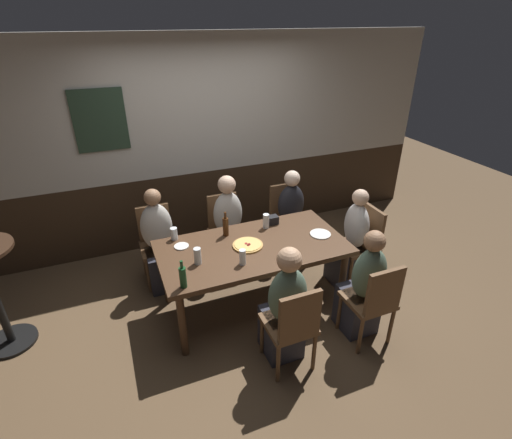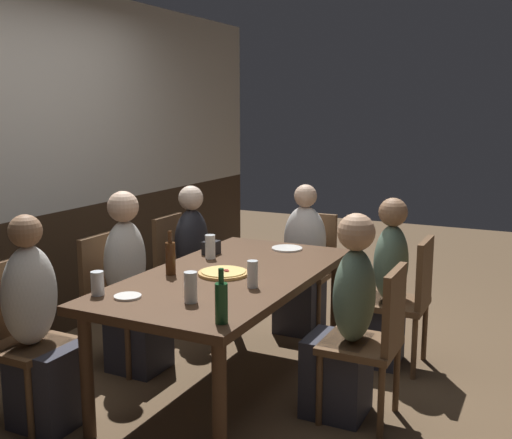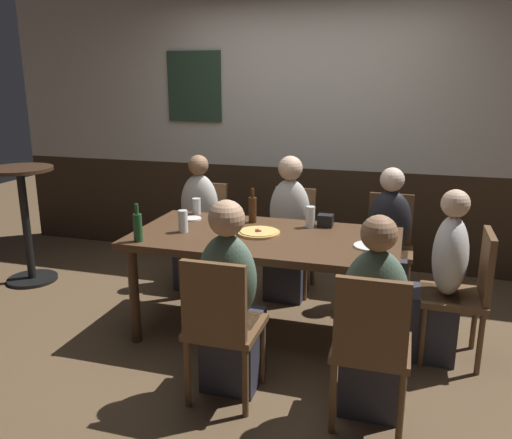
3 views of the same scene
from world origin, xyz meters
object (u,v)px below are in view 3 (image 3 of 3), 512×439
Objects in this scene: chair_left_far at (205,226)px; plate_white_large at (370,246)px; beer_glass_tall at (183,223)px; condiment_caddy at (325,221)px; person_right_far at (387,250)px; person_mid_far at (288,238)px; dining_table at (265,245)px; person_head_east at (439,289)px; beer_bottle_green at (138,227)px; pint_glass_amber at (225,234)px; chair_right_near at (371,343)px; chair_head_east at (466,289)px; chair_mid_near at (221,322)px; plate_white_small at (192,219)px; pint_glass_pale at (310,218)px; person_right_near at (373,332)px; chair_right_far at (388,242)px; person_left_far at (198,232)px; pizza at (259,232)px; side_bar_table at (25,216)px; beer_bottle_brown at (253,209)px; person_mid_near at (231,311)px; chair_mid_far at (292,233)px; pint_glass_stout at (196,207)px.

chair_left_far is 1.83m from plate_white_large.
beer_glass_tall is 1.44× the size of condiment_caddy.
person_mid_far is (-0.81, 0.00, 0.03)m from person_right_far.
dining_table is 1.62× the size of person_head_east.
beer_bottle_green reaches higher than dining_table.
pint_glass_amber is (0.61, -1.15, 0.31)m from chair_left_far.
chair_right_near is 1.00× the size of chair_head_east.
chair_mid_near is 6.16× the size of plate_white_small.
pint_glass_pale is at bearing -59.01° from person_mid_far.
beer_glass_tall is (0.24, -0.98, 0.31)m from chair_left_far.
person_right_far is at bearing 18.19° from plate_white_small.
person_head_east is (0.36, 0.73, -0.00)m from person_right_near.
chair_right_far is at bearing 90.00° from person_right_near.
person_left_far is 1.75m from plate_white_large.
beer_bottle_green is (-1.58, 0.35, 0.36)m from person_right_near.
chair_mid_near is 0.74× the size of person_mid_far.
chair_mid_near is at bearing -87.01° from pizza.
person_head_east is (1.99, -0.73, -0.01)m from person_left_far.
person_right_far reaches higher than pint_glass_amber.
chair_right_near is 0.84× the size of side_bar_table.
beer_bottle_brown is (0.02, 0.55, 0.04)m from pint_glass_amber.
beer_bottle_brown is (-0.18, 1.03, 0.35)m from person_mid_near.
dining_table is 0.35m from pint_glass_amber.
pint_glass_pale is (0.27, 1.02, 0.32)m from person_mid_near.
pizza reaches higher than dining_table.
pizza is at bearing -93.09° from chair_mid_far.
person_right_near is at bearing -40.76° from pizza.
chair_left_far is 1.19m from pizza.
pint_glass_amber is at bearing -99.93° from chair_mid_far.
side_bar_table reaches higher than chair_mid_far.
beer_bottle_green is (-1.58, -1.11, 0.37)m from person_right_far.
chair_mid_near is 6.88× the size of pint_glass_stout.
beer_glass_tall is (-0.53, -0.11, 0.06)m from pizza.
person_head_east is (0.36, 0.89, -0.02)m from chair_right_near.
chair_right_near reaches higher than plate_white_small.
pizza is at bearing 28.58° from beer_bottle_green.
chair_head_east is at bearing 10.24° from beer_bottle_green.
beer_glass_tall is 1.01× the size of pint_glass_pale.
chair_head_east is 8.00× the size of condiment_caddy.
chair_head_east is 0.78× the size of person_right_far.
plate_white_large is at bearing 48.68° from chair_mid_near.
beer_glass_tall is 0.60× the size of beer_bottle_brown.
chair_head_east is at bearing -19.29° from condiment_caddy.
person_left_far is at bearing 121.89° from pint_glass_amber.
pint_glass_pale is at bearing 118.32° from person_right_near.
plate_white_large is at bearing 1.32° from beer_glass_tall.
side_bar_table is (-1.66, 0.11, -0.13)m from plate_white_small.
chair_left_far is 3.34× the size of beer_bottle_brown.
person_head_east is at bearing 37.13° from chair_mid_near.
chair_head_east is at bearing -22.48° from chair_left_far.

